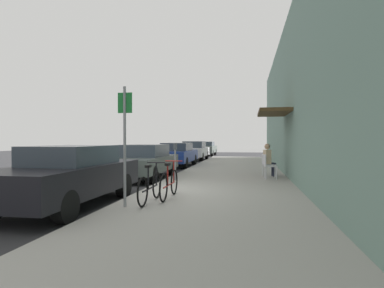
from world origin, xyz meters
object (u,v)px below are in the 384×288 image
Objects in this scene: parked_car_4 at (206,148)px; bicycle_1 at (150,187)px; seated_patron_1 at (269,159)px; parked_car_3 at (194,150)px; parking_meter at (175,159)px; cafe_chair_1 at (267,164)px; street_sign at (125,137)px; parked_car_0 at (69,175)px; bicycle_0 at (169,184)px; parked_car_1 at (144,161)px; parked_car_2 at (177,154)px; cafe_chair_0 at (268,165)px.

parked_car_4 reaches higher than bicycle_1.
seated_patron_1 reaches higher than parked_car_4.
parked_car_3 is 2.57× the size of bicycle_1.
cafe_chair_1 is (3.31, 1.79, -0.26)m from parking_meter.
parked_car_3 is 12.83m from parking_meter.
parking_meter is at bearing -151.75° from seated_patron_1.
cafe_chair_1 is at bearing -164.74° from seated_patron_1.
street_sign reaches higher than seated_patron_1.
parked_car_3 is at bearing -90.00° from parked_car_4.
bicycle_0 is at bearing 20.95° from parked_car_0.
street_sign is (1.50, -0.28, 0.90)m from parked_car_0.
parked_car_3 is (0.00, 11.59, 0.03)m from parked_car_1.
parked_car_2 is 3.41× the size of seated_patron_1.
parked_car_0 is at bearing -110.35° from parking_meter.
parked_car_4 is 17.98m from cafe_chair_1.
parked_car_0 reaches higher than cafe_chair_0.
parked_car_0 is 7.70m from cafe_chair_1.
cafe_chair_0 is (4.86, -0.14, -0.09)m from parked_car_1.
parking_meter reaches higher than parked_car_3.
parked_car_1 is at bearing -90.00° from parked_car_3.
parked_car_4 is 23.12m from bicycle_1.
parked_car_3 is 11.98m from seated_patron_1.
parked_car_3 reaches higher than cafe_chair_0.
parking_meter reaches higher than seated_patron_1.
parked_car_3 is 16.79m from bicycle_1.
parked_car_0 reaches higher than cafe_chair_1.
seated_patron_1 reaches higher than cafe_chair_1.
parked_car_4 is 1.69× the size of street_sign.
street_sign is at bearing -75.03° from parked_car_1.
cafe_chair_0 is at bearing -94.34° from seated_patron_1.
bicycle_0 is 5.78m from cafe_chair_1.
parked_car_0 is 16.92m from parked_car_3.
parked_car_3 reaches higher than bicycle_1.
bicycle_1 is (1.90, -23.04, -0.24)m from parked_car_4.
parked_car_3 is 11.98m from cafe_chair_1.
parked_car_4 is 3.33× the size of parking_meter.
parked_car_0 reaches higher than parked_car_2.
parking_meter is (1.55, -1.15, 0.18)m from parked_car_1.
cafe_chair_0 is (4.86, -5.83, -0.09)m from parked_car_2.
bicycle_0 is (0.70, 1.12, -1.16)m from street_sign.
bicycle_1 is at bearing 7.22° from parked_car_0.
cafe_chair_1 is at bearing 61.77° from street_sign.
parked_car_1 reaches higher than parked_car_4.
seated_patron_1 is at bearing 61.42° from street_sign.
parking_meter reaches higher than cafe_chair_0.
bicycle_1 is at bearing -117.66° from seated_patron_1.
parking_meter is at bearing -36.52° from parked_car_1.
parking_meter reaches higher than bicycle_0.
cafe_chair_1 is 0.20m from seated_patron_1.
street_sign reaches higher than parked_car_1.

